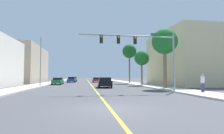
{
  "coord_description": "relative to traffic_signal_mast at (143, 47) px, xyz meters",
  "views": [
    {
      "loc": [
        -1.37,
        -9.31,
        1.73
      ],
      "look_at": [
        3.33,
        20.31,
        3.27
      ],
      "focal_mm": 28.25,
      "sensor_mm": 36.0,
      "label": 1
    }
  ],
  "objects": [
    {
      "name": "car_black",
      "position": [
        -3.11,
        8.45,
        -4.07
      ],
      "size": [
        2.14,
        4.52,
        1.53
      ],
      "rotation": [
        0.0,
        0.0,
        -0.05
      ],
      "color": "black",
      "rests_on": "ground"
    },
    {
      "name": "car_green",
      "position": [
        -11.44,
        19.06,
        -4.12
      ],
      "size": [
        1.86,
        4.56,
        1.41
      ],
      "rotation": [
        0.0,
        0.0,
        3.13
      ],
      "color": "#196638",
      "rests_on": "ground"
    },
    {
      "name": "traffic_signal_mast",
      "position": [
        0.0,
        0.0,
        0.0
      ],
      "size": [
        10.44,
        0.36,
        6.24
      ],
      "color": "gray",
      "rests_on": "sidewalk_right"
    },
    {
      "name": "palm_far",
      "position": [
        4.18,
        21.51,
        2.52
      ],
      "size": [
        3.25,
        3.25,
        8.96
      ],
      "color": "brown",
      "rests_on": "sidewalk_right"
    },
    {
      "name": "sidewalk_right",
      "position": [
        4.89,
        33.32,
        -4.79
      ],
      "size": [
        3.46,
        168.0,
        0.15
      ],
      "primitive_type": "cube",
      "color": "beige",
      "rests_on": "ground"
    },
    {
      "name": "street_lamp",
      "position": [
        -13.29,
        12.36,
        -0.19
      ],
      "size": [
        0.56,
        0.28,
        8.21
      ],
      "color": "gray",
      "rests_on": "sidewalk_left"
    },
    {
      "name": "building_left_far",
      "position": [
        -26.03,
        32.67,
        -0.03
      ],
      "size": [
        16.37,
        19.24,
        9.68
      ],
      "primitive_type": "cube",
      "color": "tan",
      "rests_on": "ground"
    },
    {
      "name": "pedestrian",
      "position": [
        5.81,
        -1.63,
        -3.83
      ],
      "size": [
        0.38,
        0.38,
        1.78
      ],
      "rotation": [
        0.0,
        0.0,
        5.87
      ],
      "color": "#3F3859",
      "rests_on": "sidewalk_right"
    },
    {
      "name": "car_blue",
      "position": [
        -9.47,
        30.53,
        -4.11
      ],
      "size": [
        2.12,
        4.19,
        1.46
      ],
      "rotation": [
        0.0,
        0.0,
        -0.04
      ],
      "color": "#1E389E",
      "rests_on": "ground"
    },
    {
      "name": "palm_near",
      "position": [
        4.66,
        4.43,
        1.51
      ],
      "size": [
        3.47,
        3.47,
        8.06
      ],
      "color": "brown",
      "rests_on": "sidewalk_right"
    },
    {
      "name": "car_gray",
      "position": [
        -9.36,
        39.86,
        -4.09
      ],
      "size": [
        1.85,
        4.38,
        1.49
      ],
      "rotation": [
        0.0,
        0.0,
        -0.02
      ],
      "color": "slate",
      "rests_on": "ground"
    },
    {
      "name": "palm_mid",
      "position": [
        4.26,
        12.97,
        0.12
      ],
      "size": [
        2.72,
        2.72,
        6.26
      ],
      "color": "brown",
      "rests_on": "sidewalk_right"
    },
    {
      "name": "sidewalk_left",
      "position": [
        -14.52,
        33.32,
        -4.79
      ],
      "size": [
        3.46,
        168.0,
        0.15
      ],
      "primitive_type": "cube",
      "color": "#B2ADA3",
      "rests_on": "ground"
    },
    {
      "name": "building_right_near",
      "position": [
        16.9,
        13.41,
        0.16
      ],
      "size": [
        17.38,
        15.64,
        10.07
      ],
      "primitive_type": "cube",
      "color": "beige",
      "rests_on": "ground"
    },
    {
      "name": "car_red",
      "position": [
        -2.89,
        30.49,
        -4.15
      ],
      "size": [
        2.04,
        4.6,
        1.34
      ],
      "rotation": [
        0.0,
        0.0,
        -0.02
      ],
      "color": "red",
      "rests_on": "ground"
    },
    {
      "name": "lane_marking_center",
      "position": [
        -4.81,
        33.32,
        -4.87
      ],
      "size": [
        0.16,
        144.0,
        0.01
      ],
      "primitive_type": "cube",
      "color": "yellow",
      "rests_on": "ground"
    },
    {
      "name": "ground",
      "position": [
        -4.81,
        33.32,
        -4.87
      ],
      "size": [
        192.0,
        192.0,
        0.0
      ],
      "primitive_type": "plane",
      "color": "#47474C"
    }
  ]
}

